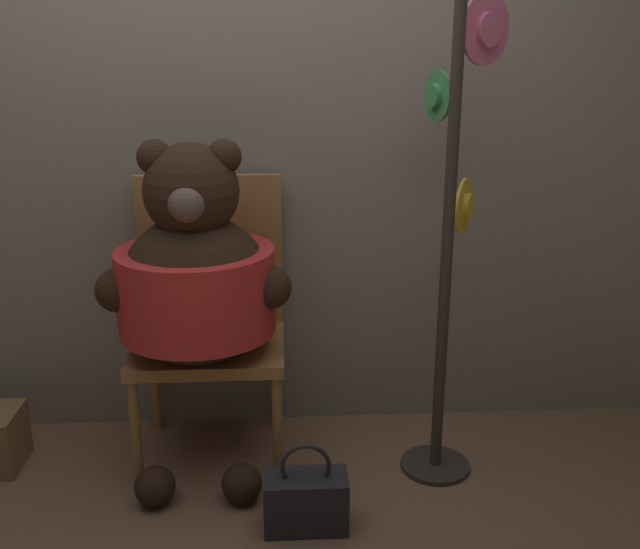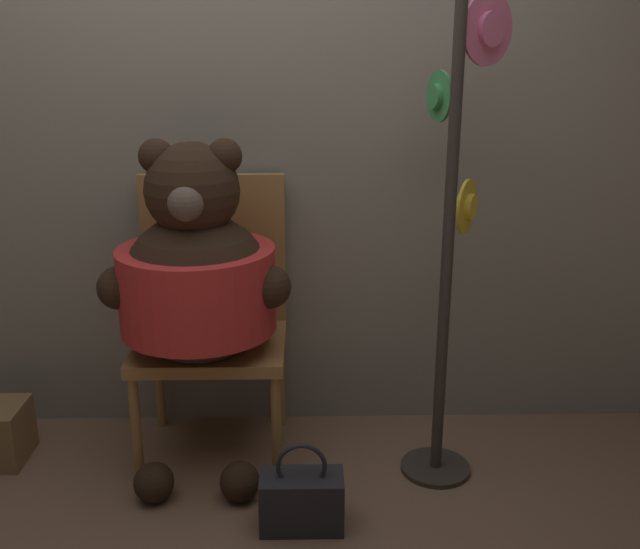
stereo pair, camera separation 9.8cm
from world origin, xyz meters
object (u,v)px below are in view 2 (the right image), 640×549
(chair, at_px, (213,309))
(teddy_bear, at_px, (197,279))
(handbag_on_ground, at_px, (302,500))
(hat_display_rack, at_px, (453,239))

(chair, bearing_deg, teddy_bear, -98.59)
(handbag_on_ground, bearing_deg, chair, 121.24)
(chair, bearing_deg, handbag_on_ground, -58.76)
(chair, distance_m, teddy_bear, 0.27)
(teddy_bear, relative_size, handbag_on_ground, 3.96)
(chair, xyz_separation_m, handbag_on_ground, (0.37, -0.61, -0.50))
(chair, xyz_separation_m, hat_display_rack, (0.94, -0.21, 0.35))
(chair, height_order, teddy_bear, teddy_bear)
(teddy_bear, bearing_deg, handbag_on_ground, -46.78)
(hat_display_rack, height_order, handbag_on_ground, hat_display_rack)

